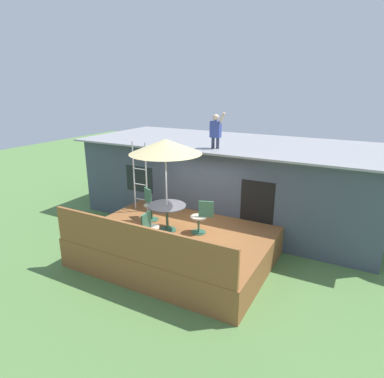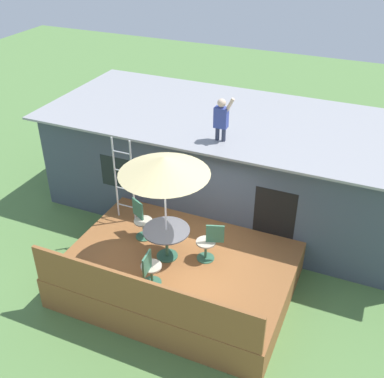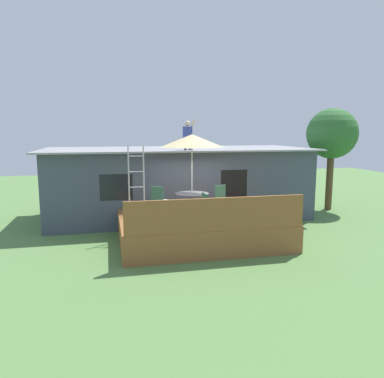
{
  "view_description": "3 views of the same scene",
  "coord_description": "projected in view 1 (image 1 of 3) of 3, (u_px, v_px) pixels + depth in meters",
  "views": [
    {
      "loc": [
        4.36,
        -7.32,
        4.66
      ],
      "look_at": [
        -0.12,
        0.97,
        1.72
      ],
      "focal_mm": 31.33,
      "sensor_mm": 36.0,
      "label": 1
    },
    {
      "loc": [
        3.56,
        -7.6,
        7.75
      ],
      "look_at": [
        -0.17,
        0.98,
        1.98
      ],
      "focal_mm": 44.43,
      "sensor_mm": 36.0,
      "label": 2
    },
    {
      "loc": [
        -2.8,
        -11.09,
        3.42
      ],
      "look_at": [
        -0.05,
        0.89,
        1.51
      ],
      "focal_mm": 34.71,
      "sensor_mm": 36.0,
      "label": 3
    }
  ],
  "objects": [
    {
      "name": "deck_railing",
      "position": [
        136.0,
        243.0,
        7.54
      ],
      "size": [
        4.92,
        0.08,
        0.9
      ],
      "primitive_type": "cube",
      "color": "brown",
      "rests_on": "deck"
    },
    {
      "name": "patio_table",
      "position": [
        167.0,
        211.0,
        9.11
      ],
      "size": [
        1.04,
        1.04,
        0.74
      ],
      "color": "#33664C",
      "rests_on": "deck"
    },
    {
      "name": "ground_plane",
      "position": [
        180.0,
        256.0,
        9.51
      ],
      "size": [
        40.0,
        40.0,
        0.0
      ],
      "primitive_type": "plane",
      "color": "#567F42"
    },
    {
      "name": "patio_chair_right",
      "position": [
        201.0,
        217.0,
        8.99
      ],
      "size": [
        0.61,
        0.44,
        0.92
      ],
      "rotation": [
        0.0,
        0.0,
        -2.81
      ],
      "color": "#33664C",
      "rests_on": "deck"
    },
    {
      "name": "patio_chair_left",
      "position": [
        150.0,
        205.0,
        9.94
      ],
      "size": [
        0.58,
        0.44,
        0.92
      ],
      "rotation": [
        0.0,
        0.0,
        -0.48
      ],
      "color": "#33664C",
      "rests_on": "deck"
    },
    {
      "name": "house",
      "position": [
        229.0,
        179.0,
        12.12
      ],
      "size": [
        10.5,
        4.5,
        2.76
      ],
      "color": "#424C5B",
      "rests_on": "ground"
    },
    {
      "name": "patio_chair_near",
      "position": [
        149.0,
        229.0,
        8.27
      ],
      "size": [
        0.44,
        0.62,
        0.92
      ],
      "rotation": [
        0.0,
        0.0,
        1.67
      ],
      "color": "#33664C",
      "rests_on": "deck"
    },
    {
      "name": "patio_umbrella",
      "position": [
        165.0,
        146.0,
        8.58
      ],
      "size": [
        1.9,
        1.9,
        2.54
      ],
      "color": "silver",
      "rests_on": "deck"
    },
    {
      "name": "person_figure",
      "position": [
        216.0,
        129.0,
        10.28
      ],
      "size": [
        0.47,
        0.2,
        1.11
      ],
      "color": "#33384C",
      "rests_on": "house"
    },
    {
      "name": "deck",
      "position": [
        179.0,
        244.0,
        9.39
      ],
      "size": [
        5.02,
        3.92,
        0.8
      ],
      "primitive_type": "cube",
      "color": "brown",
      "rests_on": "ground"
    },
    {
      "name": "step_ladder",
      "position": [
        140.0,
        177.0,
        10.51
      ],
      "size": [
        0.52,
        0.04,
        2.2
      ],
      "color": "silver",
      "rests_on": "deck"
    }
  ]
}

